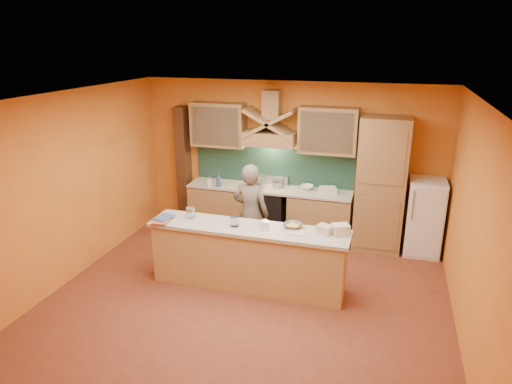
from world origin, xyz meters
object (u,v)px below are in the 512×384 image
(kitchen_scale, at_px, (264,226))
(mixing_bowl, at_px, (293,226))
(fridge, at_px, (424,217))
(stove, at_px, (269,212))
(person, at_px, (251,213))

(kitchen_scale, xyz_separation_m, mixing_bowl, (0.38, 0.15, -0.02))
(fridge, distance_m, mixing_bowl, 2.59)
(stove, relative_size, person, 0.55)
(person, xyz_separation_m, mixing_bowl, (0.83, -0.66, 0.15))
(mixing_bowl, bearing_deg, person, 141.45)
(fridge, bearing_deg, kitchen_scale, -139.92)
(stove, bearing_deg, kitchen_scale, -77.00)
(fridge, relative_size, person, 0.79)
(stove, relative_size, kitchen_scale, 7.57)
(stove, xyz_separation_m, fridge, (2.70, 0.00, 0.20))
(fridge, height_order, mixing_bowl, fridge)
(stove, distance_m, person, 1.15)
(stove, distance_m, fridge, 2.71)
(kitchen_scale, bearing_deg, mixing_bowl, 16.17)
(fridge, xyz_separation_m, mixing_bowl, (-1.88, -1.75, 0.33))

